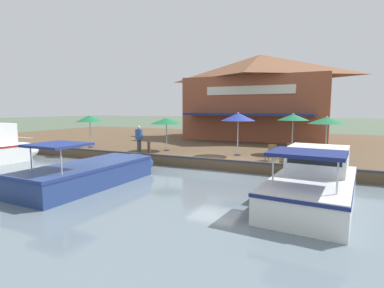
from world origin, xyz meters
name	(u,v)px	position (x,y,z in m)	size (l,w,h in m)	color
ground_plane	(216,172)	(0.00, 0.00, 0.00)	(220.00, 220.00, 0.00)	#4C5B47
quay_deck	(261,144)	(-11.00, 0.00, 0.30)	(22.00, 56.00, 0.60)	brown
quay_edge_fender	(217,160)	(-0.10, 0.00, 0.65)	(0.20, 50.40, 0.10)	#2D2D33
waterfront_restaurant	(259,96)	(-13.48, -0.81, 4.52)	(9.48, 12.81, 7.69)	brown
patio_umbrella_mid_patio_right	(293,117)	(-4.33, 3.31, 2.83)	(1.86, 1.86, 2.47)	#B7B7B7
patio_umbrella_back_row	(166,121)	(-2.38, -4.36, 2.55)	(2.11, 2.11, 2.19)	#B7B7B7
patio_umbrella_by_entrance	(90,119)	(-1.54, -10.13, 2.65)	(1.91, 1.91, 2.32)	#B7B7B7
patio_umbrella_near_quay_edge	(238,117)	(-2.35, 0.47, 2.86)	(1.99, 1.99, 2.53)	#B7B7B7
patio_umbrella_mid_patio_left	(327,120)	(-2.48, 5.21, 2.73)	(1.91, 1.91, 2.36)	#B7B7B7
cafe_chair_mid_patio	(271,152)	(-1.38, 2.59, 1.08)	(0.53, 0.53, 0.85)	brown
cafe_chair_beside_entrance	(290,150)	(-2.36, 3.43, 1.08)	(0.55, 0.55, 0.85)	brown
person_mid_patio	(139,136)	(-1.18, -5.71, 1.64)	(0.47, 0.47, 1.66)	#4C4C56
motorboat_second_along	(315,181)	(3.32, 5.00, 0.75)	(6.85, 3.00, 1.99)	white
motorboat_distant_upstream	(99,171)	(4.60, -3.81, 0.61)	(7.20, 2.50, 1.95)	navy
mooring_post	(149,148)	(-0.35, -4.42, 1.00)	(0.22, 0.22, 0.77)	#473323
tree_behind_restaurant	(253,83)	(-19.32, -2.76, 6.26)	(5.29, 5.04, 8.33)	brown
tree_upstream_bank	(247,94)	(-15.64, -2.56, 4.89)	(5.38, 5.13, 6.99)	brown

